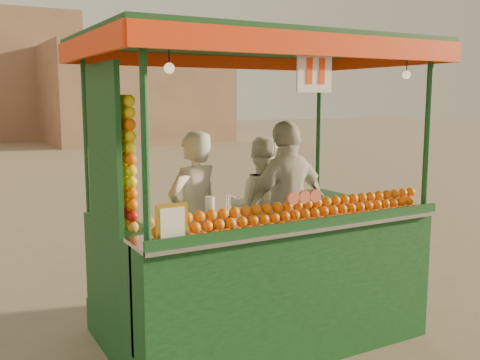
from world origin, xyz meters
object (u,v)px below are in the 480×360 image
vendor_left (194,217)px  vendor_right (287,207)px  vendor_middle (261,207)px  juice_cart (255,246)px

vendor_left → vendor_right: vendor_right is taller
vendor_middle → vendor_right: (-0.02, -0.56, 0.10)m
vendor_right → juice_cart: bearing=14.7°
juice_cart → vendor_left: (-0.42, 0.47, 0.24)m
vendor_middle → vendor_right: 0.57m
vendor_right → vendor_left: bearing=-23.5°
juice_cart → vendor_left: 0.67m
juice_cart → vendor_right: juice_cart is taller
juice_cart → vendor_right: 0.64m
vendor_left → vendor_middle: bearing=-179.4°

